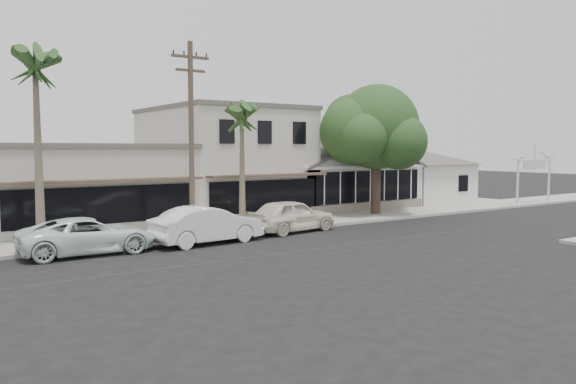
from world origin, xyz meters
TOP-DOWN VIEW (x-y plane):
  - ground at (0.00, 0.00)m, footprint 140.00×140.00m
  - sidewalk_north at (-8.00, 6.75)m, footprint 90.00×3.50m
  - corner_shop at (5.00, 12.47)m, footprint 10.40×8.60m
  - side_cottage at (13.20, 11.50)m, footprint 6.00×6.00m
  - arch_sign at (18.40, 5.30)m, footprint 4.12×0.12m
  - row_building_near at (-3.00, 13.50)m, footprint 8.00×10.00m
  - row_building_midnear at (-12.00, 13.50)m, footprint 10.00×10.00m
  - utility_pole at (-9.00, 5.20)m, footprint 1.80×0.24m
  - car_0 at (-3.91, 4.57)m, footprint 5.11×2.61m
  - car_1 at (-8.91, 3.87)m, footprint 5.19×2.24m
  - car_2 at (-13.91, 4.36)m, footprint 5.34×2.53m
  - shade_tree at (4.19, 7.33)m, footprint 7.31×6.61m
  - palm_east at (-5.63, 6.46)m, footprint 2.88×2.88m
  - palm_mid at (-15.36, 5.95)m, footprint 2.94×2.94m

SIDE VIEW (x-z plane):
  - ground at x=0.00m, z-range 0.00..0.00m
  - sidewalk_north at x=-8.00m, z-range 0.00..0.15m
  - car_2 at x=-13.91m, z-range 0.00..1.47m
  - car_1 at x=-8.91m, z-range 0.00..1.66m
  - car_0 at x=-3.91m, z-range 0.00..1.67m
  - side_cottage at x=13.20m, z-range 0.00..3.00m
  - row_building_midnear at x=-12.00m, z-range 0.00..4.20m
  - corner_shop at x=5.00m, z-range 0.07..5.17m
  - arch_sign at x=18.40m, z-range 1.18..5.13m
  - row_building_near at x=-3.00m, z-range 0.00..6.50m
  - utility_pole at x=-9.00m, z-range 0.29..9.29m
  - shade_tree at x=4.19m, z-range 1.28..9.40m
  - palm_east at x=-5.63m, z-range 2.40..9.27m
  - palm_mid at x=-15.36m, z-range 3.10..11.77m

